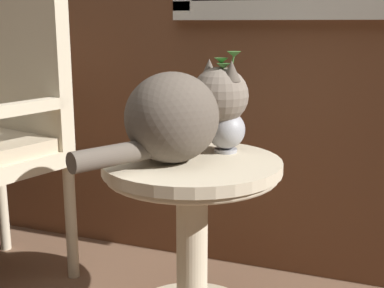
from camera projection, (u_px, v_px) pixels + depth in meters
wicker_side_table at (192, 214)px, 1.65m from camera, size 0.56×0.56×0.56m
cat at (182, 113)px, 1.58m from camera, size 0.38×0.58×0.30m
pewter_vase_with_ivy at (226, 123)px, 1.69m from camera, size 0.12×0.12×0.33m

